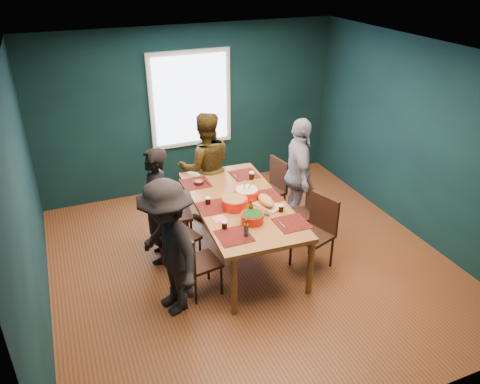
% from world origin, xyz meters
% --- Properties ---
extents(room, '(5.01, 5.01, 2.71)m').
position_xyz_m(room, '(0.00, 0.27, 1.37)').
color(room, brown).
rests_on(room, ground).
extents(dining_table, '(1.22, 2.26, 0.84)m').
position_xyz_m(dining_table, '(-0.07, 0.20, 0.76)').
color(dining_table, brown).
rests_on(dining_table, floor).
extents(chair_left_far, '(0.50, 0.50, 0.98)m').
position_xyz_m(chair_left_far, '(-0.87, 0.84, 0.57)').
color(chair_left_far, '#321910').
rests_on(chair_left_far, floor).
extents(chair_left_mid, '(0.53, 0.53, 0.91)m').
position_xyz_m(chair_left_mid, '(-0.94, 0.27, 0.53)').
color(chair_left_mid, '#321910').
rests_on(chair_left_mid, floor).
extents(chair_left_near, '(0.45, 0.45, 0.88)m').
position_xyz_m(chair_left_near, '(-0.85, -0.32, 0.51)').
color(chair_left_near, '#321910').
rests_on(chair_left_near, floor).
extents(chair_right_far, '(0.49, 0.49, 0.93)m').
position_xyz_m(chair_right_far, '(0.80, 1.01, 0.54)').
color(chair_right_far, '#321910').
rests_on(chair_right_far, floor).
extents(chair_right_mid, '(0.45, 0.45, 0.85)m').
position_xyz_m(chair_right_mid, '(0.92, 0.25, 0.49)').
color(chair_right_mid, '#321910').
rests_on(chair_right_mid, floor).
extents(chair_right_near, '(0.55, 0.55, 0.96)m').
position_xyz_m(chair_right_near, '(0.79, -0.32, 0.56)').
color(chair_right_near, '#321910').
rests_on(chair_right_near, floor).
extents(person_far_left, '(0.49, 0.64, 1.57)m').
position_xyz_m(person_far_left, '(-1.07, 0.57, 0.79)').
color(person_far_left, black).
rests_on(person_far_left, floor).
extents(person_back, '(0.91, 0.76, 1.68)m').
position_xyz_m(person_back, '(-0.14, 1.36, 0.84)').
color(person_back, black).
rests_on(person_back, floor).
extents(person_right, '(0.68, 1.05, 1.67)m').
position_xyz_m(person_right, '(1.02, 0.63, 0.83)').
color(person_right, white).
rests_on(person_right, floor).
extents(person_near_left, '(0.83, 1.17, 1.63)m').
position_xyz_m(person_near_left, '(-1.17, -0.45, 0.82)').
color(person_near_left, black).
rests_on(person_near_left, floor).
extents(bowl_salad, '(0.33, 0.33, 0.14)m').
position_xyz_m(bowl_salad, '(-0.19, 0.09, 0.91)').
color(bowl_salad, red).
rests_on(bowl_salad, dining_table).
extents(bowl_dumpling, '(0.33, 0.33, 0.30)m').
position_xyz_m(bowl_dumpling, '(0.05, 0.26, 0.91)').
color(bowl_dumpling, red).
rests_on(bowl_dumpling, dining_table).
extents(bowl_herbs, '(0.27, 0.27, 0.12)m').
position_xyz_m(bowl_herbs, '(-0.12, -0.31, 0.90)').
color(bowl_herbs, red).
rests_on(bowl_herbs, dining_table).
extents(cutting_board, '(0.36, 0.55, 0.12)m').
position_xyz_m(cutting_board, '(0.20, -0.00, 0.89)').
color(cutting_board, tan).
rests_on(cutting_board, dining_table).
extents(small_bowl, '(0.13, 0.13, 0.05)m').
position_xyz_m(small_bowl, '(-0.40, 0.87, 0.87)').
color(small_bowl, black).
rests_on(small_bowl, dining_table).
extents(beer_bottle_a, '(0.06, 0.06, 0.21)m').
position_xyz_m(beer_bottle_a, '(-0.31, -0.56, 0.91)').
color(beer_bottle_a, '#4A2D0D').
rests_on(beer_bottle_a, dining_table).
extents(beer_bottle_b, '(0.06, 0.06, 0.23)m').
position_xyz_m(beer_bottle_b, '(-0.09, -0.19, 0.92)').
color(beer_bottle_b, '#4A2D0D').
rests_on(beer_bottle_b, dining_table).
extents(cola_glass_a, '(0.07, 0.07, 0.09)m').
position_xyz_m(cola_glass_a, '(-0.48, -0.33, 0.89)').
color(cola_glass_a, black).
rests_on(cola_glass_a, dining_table).
extents(cola_glass_b, '(0.07, 0.07, 0.09)m').
position_xyz_m(cola_glass_b, '(0.30, -0.22, 0.89)').
color(cola_glass_b, black).
rests_on(cola_glass_b, dining_table).
extents(cola_glass_c, '(0.08, 0.08, 0.11)m').
position_xyz_m(cola_glass_c, '(0.33, 0.75, 0.90)').
color(cola_glass_c, black).
rests_on(cola_glass_c, dining_table).
extents(cola_glass_d, '(0.07, 0.07, 0.10)m').
position_xyz_m(cola_glass_d, '(-0.47, 0.30, 0.89)').
color(cola_glass_d, black).
rests_on(cola_glass_d, dining_table).
extents(napkin_a, '(0.16, 0.16, 0.00)m').
position_xyz_m(napkin_a, '(0.32, 0.29, 0.84)').
color(napkin_a, '#F36672').
rests_on(napkin_a, dining_table).
extents(napkin_b, '(0.16, 0.16, 0.00)m').
position_xyz_m(napkin_b, '(-0.45, -0.10, 0.84)').
color(napkin_b, '#F36672').
rests_on(napkin_b, dining_table).
extents(napkin_c, '(0.21, 0.21, 0.00)m').
position_xyz_m(napkin_c, '(0.26, -0.50, 0.84)').
color(napkin_c, '#F36672').
rests_on(napkin_c, dining_table).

